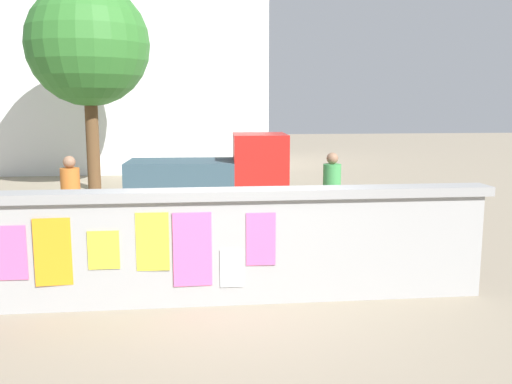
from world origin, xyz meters
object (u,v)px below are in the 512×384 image
Objects in this scene: tree_roadside at (88,46)px; motorcycle at (377,233)px; auto_rickshaw_truck at (217,176)px; bicycle_near at (142,246)px; person_walking at (71,191)px; person_bystander at (332,186)px.

motorcycle is at bearing -54.38° from tree_roadside.
tree_roadside is (-3.46, 4.11, 3.25)m from auto_rickshaw_truck.
tree_roadside reaches higher than motorcycle.
bicycle_near is at bearing -107.52° from auto_rickshaw_truck.
person_walking reaches higher than motorcycle.
tree_roadside reaches higher than person_walking.
bicycle_near is 1.05× the size of person_walking.
auto_rickshaw_truck is 4.44m from bicycle_near.
auto_rickshaw_truck is at bearing 131.22° from person_bystander.
bicycle_near is (-1.33, -4.20, -0.54)m from auto_rickshaw_truck.
person_walking is (-2.71, -2.51, 0.09)m from auto_rickshaw_truck.
auto_rickshaw_truck is 6.28m from tree_roadside.
tree_roadside is (-2.13, 8.31, 3.79)m from bicycle_near.
person_bystander is (-0.34, 1.71, 0.52)m from motorcycle.
auto_rickshaw_truck reaches higher than person_walking.
person_walking is 4.81m from person_bystander.
bicycle_near is 9.38m from tree_roadside.
auto_rickshaw_truck is 0.62× the size of tree_roadside.
person_bystander is at bearing 1.38° from person_walking.
auto_rickshaw_truck is 2.26× the size of person_bystander.
auto_rickshaw_truck reaches higher than bicycle_near.
person_walking is (-1.39, 1.68, 0.62)m from bicycle_near.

